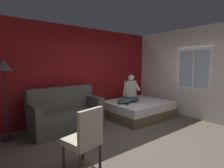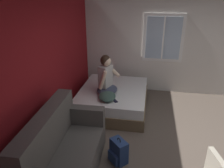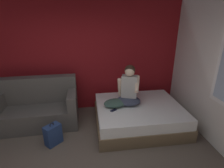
{
  "view_description": "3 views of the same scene",
  "coord_description": "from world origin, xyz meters",
  "px_view_note": "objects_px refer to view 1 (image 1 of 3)",
  "views": [
    {
      "loc": [
        -2.55,
        -2.19,
        1.6
      ],
      "look_at": [
        0.27,
        1.42,
        1.1
      ],
      "focal_mm": 28.0,
      "sensor_mm": 36.0,
      "label": 1
    },
    {
      "loc": [
        -3.25,
        0.7,
        2.6
      ],
      "look_at": [
        0.74,
        1.42,
        0.88
      ],
      "focal_mm": 35.0,
      "sensor_mm": 36.0,
      "label": 2
    },
    {
      "loc": [
        0.29,
        -1.77,
        2.27
      ],
      "look_at": [
        0.77,
        1.62,
        0.96
      ],
      "focal_mm": 28.0,
      "sensor_mm": 36.0,
      "label": 3
    }
  ],
  "objects_px": {
    "couch": "(66,114)",
    "floor_lamp": "(4,73)",
    "bed": "(138,109)",
    "side_chair": "(85,137)",
    "cell_phone": "(127,105)",
    "backpack": "(96,126)",
    "person_seated": "(130,90)",
    "throw_pillow": "(124,101)"
  },
  "relations": [
    {
      "from": "couch",
      "to": "throw_pillow",
      "type": "xyz_separation_m",
      "value": [
        1.67,
        -0.32,
        0.16
      ]
    },
    {
      "from": "backpack",
      "to": "floor_lamp",
      "type": "distance_m",
      "value": 2.27
    },
    {
      "from": "backpack",
      "to": "cell_phone",
      "type": "xyz_separation_m",
      "value": [
        1.2,
        0.25,
        0.29
      ]
    },
    {
      "from": "couch",
      "to": "floor_lamp",
      "type": "xyz_separation_m",
      "value": [
        -1.24,
        0.17,
        1.04
      ]
    },
    {
      "from": "bed",
      "to": "backpack",
      "type": "distance_m",
      "value": 1.83
    },
    {
      "from": "cell_phone",
      "to": "floor_lamp",
      "type": "relative_size",
      "value": 0.08
    },
    {
      "from": "throw_pillow",
      "to": "person_seated",
      "type": "bearing_deg",
      "value": 13.84
    },
    {
      "from": "floor_lamp",
      "to": "backpack",
      "type": "bearing_deg",
      "value": -29.32
    },
    {
      "from": "side_chair",
      "to": "person_seated",
      "type": "distance_m",
      "value": 2.96
    },
    {
      "from": "side_chair",
      "to": "throw_pillow",
      "type": "bearing_deg",
      "value": 35.16
    },
    {
      "from": "floor_lamp",
      "to": "bed",
      "type": "bearing_deg",
      "value": -8.73
    },
    {
      "from": "bed",
      "to": "person_seated",
      "type": "height_order",
      "value": "person_seated"
    },
    {
      "from": "couch",
      "to": "person_seated",
      "type": "bearing_deg",
      "value": -7.01
    },
    {
      "from": "person_seated",
      "to": "floor_lamp",
      "type": "bearing_deg",
      "value": 172.71
    },
    {
      "from": "side_chair",
      "to": "bed",
      "type": "bearing_deg",
      "value": 28.92
    },
    {
      "from": "bed",
      "to": "floor_lamp",
      "type": "relative_size",
      "value": 1.1
    },
    {
      "from": "throw_pillow",
      "to": "floor_lamp",
      "type": "distance_m",
      "value": 3.08
    },
    {
      "from": "bed",
      "to": "throw_pillow",
      "type": "bearing_deg",
      "value": 176.15
    },
    {
      "from": "couch",
      "to": "throw_pillow",
      "type": "height_order",
      "value": "couch"
    },
    {
      "from": "backpack",
      "to": "floor_lamp",
      "type": "xyz_separation_m",
      "value": [
        -1.66,
        0.93,
        1.24
      ]
    },
    {
      "from": "bed",
      "to": "backpack",
      "type": "relative_size",
      "value": 4.08
    },
    {
      "from": "person_seated",
      "to": "cell_phone",
      "type": "height_order",
      "value": "person_seated"
    },
    {
      "from": "bed",
      "to": "side_chair",
      "type": "height_order",
      "value": "side_chair"
    },
    {
      "from": "cell_phone",
      "to": "backpack",
      "type": "bearing_deg",
      "value": 69.03
    },
    {
      "from": "backpack",
      "to": "cell_phone",
      "type": "bearing_deg",
      "value": 11.93
    },
    {
      "from": "couch",
      "to": "side_chair",
      "type": "height_order",
      "value": "couch"
    },
    {
      "from": "bed",
      "to": "couch",
      "type": "relative_size",
      "value": 1.08
    },
    {
      "from": "side_chair",
      "to": "floor_lamp",
      "type": "height_order",
      "value": "floor_lamp"
    },
    {
      "from": "side_chair",
      "to": "cell_phone",
      "type": "bearing_deg",
      "value": 32.44
    },
    {
      "from": "cell_phone",
      "to": "floor_lamp",
      "type": "xyz_separation_m",
      "value": [
        -2.86,
        0.68,
        0.94
      ]
    },
    {
      "from": "couch",
      "to": "floor_lamp",
      "type": "relative_size",
      "value": 1.02
    },
    {
      "from": "throw_pillow",
      "to": "bed",
      "type": "bearing_deg",
      "value": -3.85
    },
    {
      "from": "couch",
      "to": "side_chair",
      "type": "distance_m",
      "value": 1.91
    },
    {
      "from": "backpack",
      "to": "person_seated",
      "type": "bearing_deg",
      "value": 18.16
    },
    {
      "from": "backpack",
      "to": "cell_phone",
      "type": "relative_size",
      "value": 3.18
    },
    {
      "from": "person_seated",
      "to": "cell_phone",
      "type": "distance_m",
      "value": 0.58
    },
    {
      "from": "couch",
      "to": "throw_pillow",
      "type": "distance_m",
      "value": 1.71
    },
    {
      "from": "side_chair",
      "to": "cell_phone",
      "type": "height_order",
      "value": "side_chair"
    },
    {
      "from": "backpack",
      "to": "throw_pillow",
      "type": "distance_m",
      "value": 1.38
    },
    {
      "from": "person_seated",
      "to": "backpack",
      "type": "distance_m",
      "value": 1.78
    },
    {
      "from": "bed",
      "to": "person_seated",
      "type": "relative_size",
      "value": 2.13
    },
    {
      "from": "bed",
      "to": "backpack",
      "type": "bearing_deg",
      "value": -167.29
    }
  ]
}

